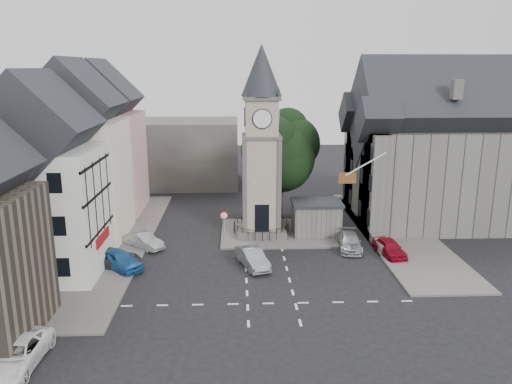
{
  "coord_description": "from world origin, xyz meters",
  "views": [
    {
      "loc": [
        -2.06,
        -34.02,
        14.37
      ],
      "look_at": [
        -0.57,
        5.0,
        4.58
      ],
      "focal_mm": 35.0,
      "sensor_mm": 36.0,
      "label": 1
    }
  ],
  "objects_px": {
    "car_west_blue": "(119,260)",
    "car_east_red": "(389,248)",
    "stone_shelter": "(316,218)",
    "pedestrian": "(392,225)",
    "clock_tower": "(261,143)"
  },
  "relations": [
    {
      "from": "car_west_blue",
      "to": "pedestrian",
      "type": "xyz_separation_m",
      "value": [
        22.26,
        6.91,
        0.18
      ]
    },
    {
      "from": "stone_shelter",
      "to": "pedestrian",
      "type": "height_order",
      "value": "stone_shelter"
    },
    {
      "from": "car_east_red",
      "to": "stone_shelter",
      "type": "bearing_deg",
      "value": 124.83
    },
    {
      "from": "car_west_blue",
      "to": "pedestrian",
      "type": "height_order",
      "value": "pedestrian"
    },
    {
      "from": "car_east_red",
      "to": "pedestrian",
      "type": "bearing_deg",
      "value": 62.0
    },
    {
      "from": "car_east_red",
      "to": "pedestrian",
      "type": "relative_size",
      "value": 2.15
    },
    {
      "from": "car_west_blue",
      "to": "pedestrian",
      "type": "bearing_deg",
      "value": -30.62
    },
    {
      "from": "car_west_blue",
      "to": "car_east_red",
      "type": "xyz_separation_m",
      "value": [
        20.56,
        1.9,
        -0.06
      ]
    },
    {
      "from": "stone_shelter",
      "to": "car_west_blue",
      "type": "height_order",
      "value": "stone_shelter"
    },
    {
      "from": "clock_tower",
      "to": "pedestrian",
      "type": "distance_m",
      "value": 13.59
    },
    {
      "from": "car_east_red",
      "to": "clock_tower",
      "type": "bearing_deg",
      "value": 140.77
    },
    {
      "from": "clock_tower",
      "to": "stone_shelter",
      "type": "xyz_separation_m",
      "value": [
        4.8,
        -0.49,
        -6.57
      ]
    },
    {
      "from": "car_east_red",
      "to": "pedestrian",
      "type": "height_order",
      "value": "pedestrian"
    },
    {
      "from": "stone_shelter",
      "to": "car_west_blue",
      "type": "bearing_deg",
      "value": -155.58
    },
    {
      "from": "clock_tower",
      "to": "pedestrian",
      "type": "relative_size",
      "value": 9.0
    }
  ]
}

